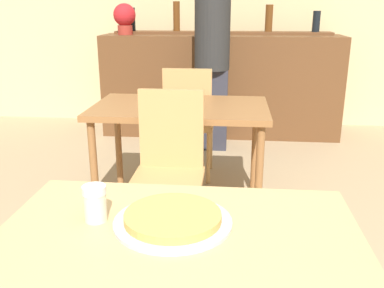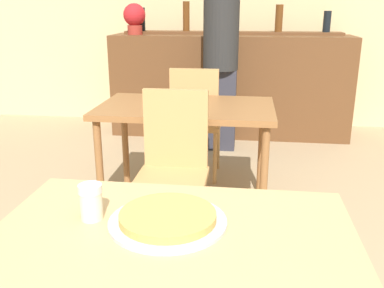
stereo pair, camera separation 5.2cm
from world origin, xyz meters
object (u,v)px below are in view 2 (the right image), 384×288
at_px(cheese_shaker, 91,202).
at_px(potted_plant, 134,17).
at_px(chair_far_side_front, 173,161).
at_px(chair_far_side_back, 196,117).
at_px(pizza_tray, 168,219).
at_px(person_standing, 221,58).

distance_m(cheese_shaker, potted_plant, 3.70).
distance_m(chair_far_side_front, potted_plant, 2.67).
relative_size(chair_far_side_front, cheese_shaker, 8.39).
relative_size(chair_far_side_back, pizza_tray, 2.64).
bearing_deg(pizza_tray, cheese_shaker, 179.76).
xyz_separation_m(chair_far_side_back, potted_plant, (-0.84, 1.37, 0.74)).
xyz_separation_m(pizza_tray, potted_plant, (-1.03, 3.59, 0.49)).
height_order(pizza_tray, potted_plant, potted_plant).
height_order(pizza_tray, cheese_shaker, cheese_shaker).
bearing_deg(cheese_shaker, chair_far_side_front, 87.62).
bearing_deg(chair_far_side_front, chair_far_side_back, 90.00).
relative_size(chair_far_side_front, potted_plant, 2.87).
bearing_deg(chair_far_side_back, person_standing, -99.47).
xyz_separation_m(pizza_tray, cheese_shaker, (-0.24, 0.00, 0.04)).
distance_m(chair_far_side_front, person_standing, 1.94).
xyz_separation_m(chair_far_side_front, chair_far_side_back, (0.00, 1.06, 0.00)).
relative_size(cheese_shaker, potted_plant, 0.34).
distance_m(chair_far_side_back, person_standing, 0.93).
bearing_deg(potted_plant, chair_far_side_back, -58.46).
relative_size(pizza_tray, cheese_shaker, 3.17).
xyz_separation_m(chair_far_side_back, cheese_shaker, (-0.05, -2.22, 0.29)).
distance_m(chair_far_side_front, cheese_shaker, 1.20).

